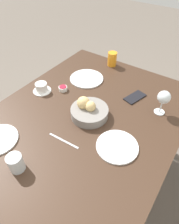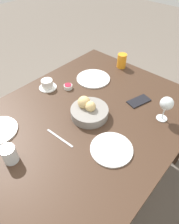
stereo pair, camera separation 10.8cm
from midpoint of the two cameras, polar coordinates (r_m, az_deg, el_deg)
name	(u,v)px [view 2 (the right image)]	position (r m, az deg, el deg)	size (l,w,h in m)	color
ground_plane	(85,177)	(1.76, 0.61, -18.20)	(10.00, 10.00, 0.00)	#6B6056
dining_table	(84,126)	(1.24, 0.83, -4.21)	(1.40, 1.06, 0.71)	#3D281C
bread_basket	(89,111)	(1.17, 2.47, 0.28)	(0.22, 0.22, 0.12)	gray
plate_near_left	(93,79)	(1.49, 3.20, 9.44)	(0.24, 0.24, 0.01)	white
plate_far_center	(111,149)	(1.04, 9.33, -10.54)	(0.22, 0.22, 0.01)	white
juice_glass	(122,61)	(1.64, 11.15, 14.12)	(0.07, 0.07, 0.11)	orange
water_tumbler	(10,154)	(1.01, -19.04, -11.56)	(0.07, 0.07, 0.09)	silver
wine_glass	(167,104)	(1.20, 23.61, 1.93)	(0.08, 0.08, 0.16)	silver
coffee_cup	(47,84)	(1.41, -9.78, 7.69)	(0.12, 0.12, 0.06)	white
jam_bowl_berry	(68,87)	(1.39, -3.91, 7.18)	(0.06, 0.06, 0.03)	white
fork_silver	(60,138)	(1.08, -5.68, -7.53)	(0.02, 0.19, 0.00)	#B7B7BC
cell_phone	(139,101)	(1.34, 16.21, 2.93)	(0.16, 0.11, 0.01)	black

